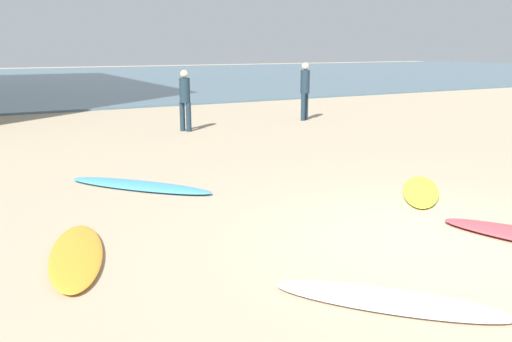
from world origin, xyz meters
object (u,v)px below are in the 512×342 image
at_px(surfboard_0, 390,300).
at_px(beachgoer_mid, 305,88).
at_px(surfboard_3, 76,255).
at_px(surfboard_5, 139,185).
at_px(beachgoer_near, 185,98).
at_px(surfboard_4, 421,191).

xyz_separation_m(surfboard_0, beachgoer_mid, (6.06, 10.39, 0.95)).
bearing_deg(surfboard_3, surfboard_5, -107.33).
height_order(surfboard_5, beachgoer_near, beachgoer_near).
xyz_separation_m(surfboard_0, beachgoer_near, (2.02, 10.10, 0.87)).
bearing_deg(surfboard_3, beachgoer_mid, -123.76).
bearing_deg(surfboard_5, surfboard_3, -159.81).
bearing_deg(surfboard_4, beachgoer_near, -37.34).
relative_size(surfboard_4, surfboard_5, 0.76).
distance_m(surfboard_0, surfboard_4, 3.92).
bearing_deg(surfboard_0, surfboard_3, 90.34).
height_order(surfboard_4, beachgoer_mid, beachgoer_mid).
xyz_separation_m(surfboard_0, surfboard_4, (2.99, 2.54, -0.00)).
bearing_deg(surfboard_3, beachgoer_near, -106.62).
height_order(surfboard_4, beachgoer_near, beachgoer_near).
relative_size(beachgoer_near, beachgoer_mid, 0.93).
relative_size(surfboard_3, beachgoer_near, 1.20).
distance_m(surfboard_5, beachgoer_mid, 8.82).
xyz_separation_m(surfboard_3, beachgoer_near, (4.27, 7.70, 0.86)).
height_order(surfboard_5, beachgoer_mid, beachgoer_mid).
distance_m(surfboard_4, surfboard_5, 4.48).
bearing_deg(surfboard_3, surfboard_4, -166.12).
bearing_deg(surfboard_4, surfboard_5, 13.16).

